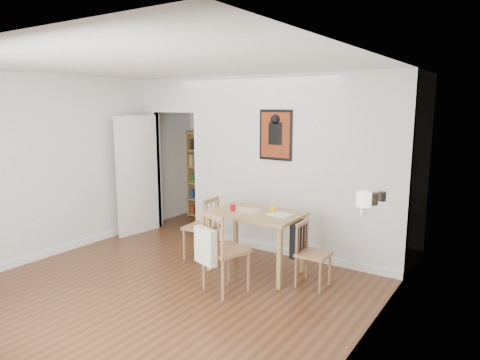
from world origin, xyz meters
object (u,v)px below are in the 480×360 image
Objects in this scene: orange_fruit at (273,209)px; ceramic_jar_b at (382,196)px; bookshelf at (205,176)px; chair_front at (225,251)px; chair_right at (312,253)px; ceramic_jar_a at (373,199)px; chair_left at (201,228)px; mantel_lamp at (364,200)px; red_glass at (233,208)px; fireplace at (372,258)px; notebook at (280,215)px; dining_table at (256,219)px.

orange_fruit is 0.85× the size of ceramic_jar_b.
chair_front is at bearing -47.72° from bookshelf.
chair_front is 10.98× the size of orange_fruit.
chair_right is 6.24× the size of ceramic_jar_a.
mantel_lamp is (2.51, -0.68, 0.84)m from chair_left.
mantel_lamp is at bearing -29.83° from orange_fruit.
ceramic_jar_a is (1.84, -0.12, 0.37)m from red_glass.
fireplace is at bearing -87.69° from ceramic_jar_b.
chair_left is at bearing -53.10° from bookshelf.
fireplace is at bearing -6.73° from chair_left.
orange_fruit is (0.18, 0.82, 0.36)m from chair_front.
fireplace is at bearing 13.65° from chair_front.
chair_front is at bearing -63.86° from red_glass.
mantel_lamp is (1.27, -0.73, 0.48)m from notebook.
orange_fruit is (-0.62, 0.13, 0.44)m from chair_right.
notebook is (0.61, 0.15, -0.04)m from red_glass.
dining_table is 4.10× the size of notebook.
ceramic_jar_a is at bearing -98.28° from ceramic_jar_b.
red_glass is 0.90× the size of ceramic_jar_b.
ceramic_jar_b is at bearing 91.24° from mantel_lamp.
mantel_lamp is 0.47m from ceramic_jar_a.
chair_front is at bearing -139.29° from chair_right.
mantel_lamp is 1.73× the size of ceramic_jar_a.
orange_fruit is (0.47, 0.24, -0.00)m from red_glass.
fireplace is 14.14× the size of orange_fruit.
orange_fruit is at bearing -34.32° from bookshelf.
chair_right is 7.65× the size of ceramic_jar_b.
ceramic_jar_a is at bearing -5.16° from chair_left.
dining_table is 1.49× the size of chair_right.
notebook is at bearing 177.79° from ceramic_jar_b.
chair_left is 2.53m from fireplace.
mantel_lamp is at bearing -40.35° from chair_right.
chair_left is at bearing 174.84° from ceramic_jar_a.
ceramic_jar_a is at bearing -16.57° from chair_right.
dining_table is 1.22× the size of chair_front.
bookshelf is (-1.35, 1.80, 0.38)m from chair_left.
chair_front is (0.01, -0.71, -0.22)m from dining_table.
mantel_lamp is at bearing -29.77° from notebook.
orange_fruit is at bearing 149.71° from notebook.
red_glass is 1.88m from ceramic_jar_a.
red_glass is at bearing 174.26° from fireplace.
fireplace is 13.36× the size of red_glass.
orange_fruit is at bearing 165.44° from ceramic_jar_a.
dining_table is at bearing -38.36° from bookshelf.
bookshelf reaches higher than chair_right.
chair_right is 1.17m from red_glass.
ceramic_jar_b is (1.87, 0.11, 0.36)m from red_glass.
fireplace is at bearing -16.88° from orange_fruit.
bookshelf is at bearing 152.06° from ceramic_jar_a.
bookshelf reaches higher than fireplace.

